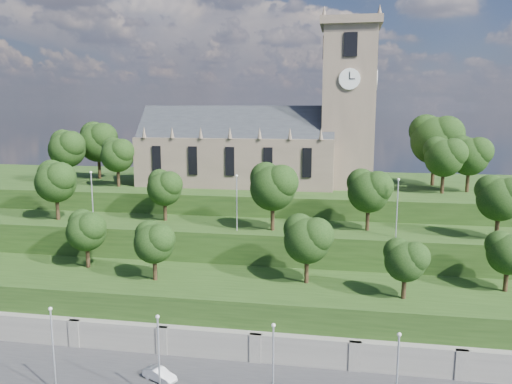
# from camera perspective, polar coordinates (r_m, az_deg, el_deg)

# --- Properties ---
(retaining_wall) EXTENTS (160.00, 2.10, 5.00)m
(retaining_wall) POSITION_cam_1_polar(r_m,az_deg,el_deg) (55.51, -5.26, -17.51)
(retaining_wall) COLOR slate
(retaining_wall) RESTS_ON ground
(embankment_lower) EXTENTS (160.00, 12.00, 8.00)m
(embankment_lower) POSITION_cam_1_polar(r_m,az_deg,el_deg) (60.16, -3.76, -13.68)
(embankment_lower) COLOR #1D3812
(embankment_lower) RESTS_ON ground
(embankment_upper) EXTENTS (160.00, 10.00, 12.00)m
(embankment_upper) POSITION_cam_1_polar(r_m,az_deg,el_deg) (69.49, -1.65, -8.64)
(embankment_upper) COLOR #1D3812
(embankment_upper) RESTS_ON ground
(hilltop) EXTENTS (160.00, 32.00, 15.00)m
(hilltop) POSITION_cam_1_polar(r_m,az_deg,el_deg) (89.01, 1.02, -3.53)
(hilltop) COLOR #1D3812
(hilltop) RESTS_ON ground
(church) EXTENTS (38.60, 12.35, 27.60)m
(church) POSITION_cam_1_polar(r_m,az_deg,el_deg) (82.74, 1.17, 5.99)
(church) COLOR brown
(church) RESTS_ON hilltop
(trees_lower) EXTENTS (65.77, 8.76, 7.91)m
(trees_lower) POSITION_cam_1_polar(r_m,az_deg,el_deg) (57.43, -4.01, -5.48)
(trees_lower) COLOR black
(trees_lower) RESTS_ON embankment_lower
(trees_upper) EXTENTS (64.38, 8.39, 8.84)m
(trees_upper) POSITION_cam_1_polar(r_m,az_deg,el_deg) (65.38, 0.33, 0.65)
(trees_upper) COLOR black
(trees_upper) RESTS_ON embankment_upper
(trees_hilltop) EXTENTS (71.45, 16.60, 11.70)m
(trees_hilltop) POSITION_cam_1_polar(r_m,az_deg,el_deg) (82.31, 2.49, 5.43)
(trees_hilltop) COLOR black
(trees_hilltop) RESTS_ON hilltop
(lamp_posts_promenade) EXTENTS (60.36, 0.36, 8.33)m
(lamp_posts_promenade) POSITION_cam_1_polar(r_m,az_deg,el_deg) (46.12, -11.06, -17.66)
(lamp_posts_promenade) COLOR #B2B2B7
(lamp_posts_promenade) RESTS_ON promenade
(lamp_posts_upper) EXTENTS (40.36, 0.36, 7.37)m
(lamp_posts_upper) POSITION_cam_1_polar(r_m,az_deg,el_deg) (64.09, -2.22, -0.71)
(lamp_posts_upper) COLOR #B2B2B7
(lamp_posts_upper) RESTS_ON embankment_upper
(car_middle) EXTENTS (3.72, 2.53, 1.16)m
(car_middle) POSITION_cam_1_polar(r_m,az_deg,el_deg) (51.59, -10.96, -19.81)
(car_middle) COLOR silver
(car_middle) RESTS_ON promenade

